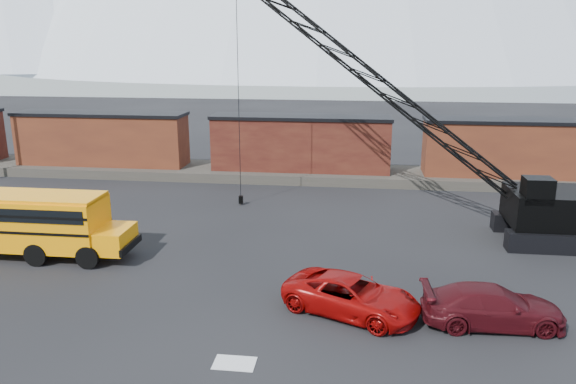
# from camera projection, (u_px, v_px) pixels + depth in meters

# --- Properties ---
(ground) EXTENTS (160.00, 160.00, 0.00)m
(ground) POSITION_uv_depth(u_px,v_px,m) (244.00, 308.00, 22.58)
(ground) COLOR black
(ground) RESTS_ON ground
(gravel_berm) EXTENTS (120.00, 5.00, 0.70)m
(gravel_berm) POSITION_uv_depth(u_px,v_px,m) (301.00, 174.00, 43.55)
(gravel_berm) COLOR #49433C
(gravel_berm) RESTS_ON ground
(boxcar_west_near) EXTENTS (13.70, 3.10, 4.17)m
(boxcar_west_near) POSITION_uv_depth(u_px,v_px,m) (102.00, 139.00, 44.85)
(boxcar_west_near) COLOR #4B2115
(boxcar_west_near) RESTS_ON gravel_berm
(boxcar_mid) EXTENTS (13.70, 3.10, 4.17)m
(boxcar_mid) POSITION_uv_depth(u_px,v_px,m) (301.00, 143.00, 42.91)
(boxcar_mid) COLOR #552418
(boxcar_mid) RESTS_ON gravel_berm
(boxcar_east_near) EXTENTS (13.70, 3.10, 4.17)m
(boxcar_east_near) POSITION_uv_depth(u_px,v_px,m) (518.00, 148.00, 40.97)
(boxcar_east_near) COLOR #4B2115
(boxcar_east_near) RESTS_ON gravel_berm
(snow_patch) EXTENTS (1.40, 0.90, 0.02)m
(snow_patch) POSITION_uv_depth(u_px,v_px,m) (235.00, 363.00, 18.69)
(snow_patch) COLOR silver
(snow_patch) RESTS_ON ground
(school_bus) EXTENTS (11.65, 2.65, 3.19)m
(school_bus) POSITION_uv_depth(u_px,v_px,m) (11.00, 221.00, 27.63)
(school_bus) COLOR #FE9505
(school_bus) RESTS_ON ground
(red_pickup) EXTENTS (5.95, 4.45, 1.50)m
(red_pickup) POSITION_uv_depth(u_px,v_px,m) (352.00, 295.00, 21.95)
(red_pickup) COLOR #940707
(red_pickup) RESTS_ON ground
(maroon_suv) EXTENTS (5.38, 2.44, 1.53)m
(maroon_suv) POSITION_uv_depth(u_px,v_px,m) (492.00, 306.00, 21.03)
(maroon_suv) COLOR #3F0B11
(maroon_suv) RESTS_ON ground
(crawler_crane) EXTENTS (21.14, 7.22, 14.88)m
(crawler_crane) POSITION_uv_depth(u_px,v_px,m) (375.00, 81.00, 31.25)
(crawler_crane) COLOR black
(crawler_crane) RESTS_ON ground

